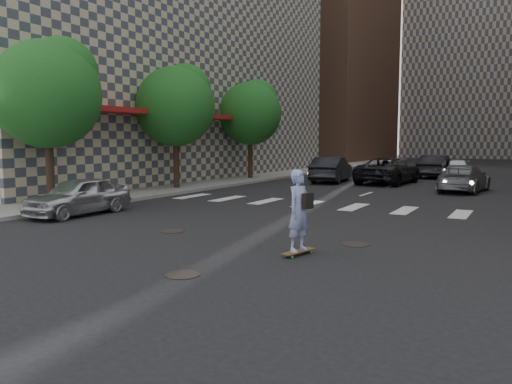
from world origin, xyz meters
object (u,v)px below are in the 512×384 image
Objects in this scene: traffic_car_b at (464,178)px; traffic_car_e at (435,166)px; tree_a at (50,90)px; traffic_car_d at (457,168)px; skateboarder at (299,211)px; traffic_car_a at (331,169)px; tree_c at (252,111)px; traffic_car_c at (388,171)px; silver_sedan at (78,196)px; tree_b at (178,103)px.

traffic_car_e is at bearing -66.75° from traffic_car_b.
traffic_car_d is (11.94, 24.86, -3.93)m from tree_a.
skateboarder is 0.41× the size of traffic_car_e.
traffic_car_e is at bearing 66.21° from tree_a.
traffic_car_a is at bearing -9.85° from traffic_car_b.
tree_c is 6.66m from traffic_car_a.
traffic_car_c is (3.47, 0.65, -0.02)m from traffic_car_a.
traffic_car_b is 5.53m from traffic_car_c.
traffic_car_d is (11.94, 8.86, -3.93)m from tree_c.
traffic_car_b is (11.09, 15.46, 0.01)m from silver_sedan.
tree_a is 1.64× the size of silver_sedan.
traffic_car_e is at bearing 106.71° from skateboarder.
traffic_car_a is at bearing 15.05° from traffic_car_c.
tree_a is at bearing 64.69° from traffic_car_a.
silver_sedan is (2.45, -8.97, -3.96)m from tree_b.
tree_c is 15.38m from traffic_car_d.
tree_a is 27.86m from traffic_car_d.
tree_b and tree_c have the same top height.
traffic_car_a is (-6.57, 19.70, -0.23)m from skateboarder.
tree_c is at bearing 38.49° from traffic_car_e.
skateboarder reaches higher than traffic_car_b.
traffic_car_b is at bearing 92.20° from traffic_car_d.
tree_c is at bearing 90.00° from tree_a.
traffic_car_a is 3.53m from traffic_car_c.
traffic_car_d reaches higher than silver_sedan.
tree_b is 8.00m from tree_c.
tree_a is 1.00× the size of tree_b.
tree_a is at bearing 67.62° from traffic_car_e.
traffic_car_a is 8.47m from traffic_car_b.
traffic_car_a is 0.86× the size of traffic_car_c.
tree_b is at bearing 31.51° from traffic_car_b.
traffic_car_d is at bearing -75.28° from traffic_car_b.
silver_sedan is 0.70× the size of traffic_car_c.
traffic_car_e is at bearing 56.52° from tree_b.
tree_a is at bearing -179.94° from skateboarder.
skateboarder is at bearing 103.17° from traffic_car_c.
tree_a is 1.58× the size of traffic_car_d.
traffic_car_c is 1.17× the size of traffic_car_e.
tree_a is 26.50m from traffic_car_e.
traffic_car_a is 1.01× the size of traffic_car_e.
tree_b is 1.37× the size of traffic_car_b.
tree_b is at bearing 48.12° from traffic_car_d.
tree_a is at bearing -90.00° from tree_c.
traffic_car_a reaches higher than traffic_car_d.
traffic_car_c is (-4.68, 2.95, 0.10)m from traffic_car_b.
silver_sedan is 18.00m from traffic_car_a.
skateboarder is at bearing 90.75° from traffic_car_b.
traffic_car_d is (6.55, 8.08, -0.10)m from traffic_car_a.
traffic_car_b is (1.58, 17.40, -0.35)m from skateboarder.
skateboarder reaches higher than traffic_car_e.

